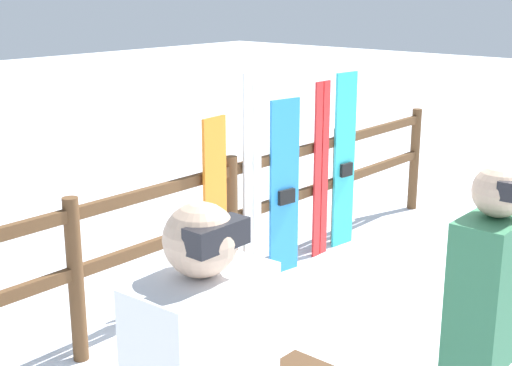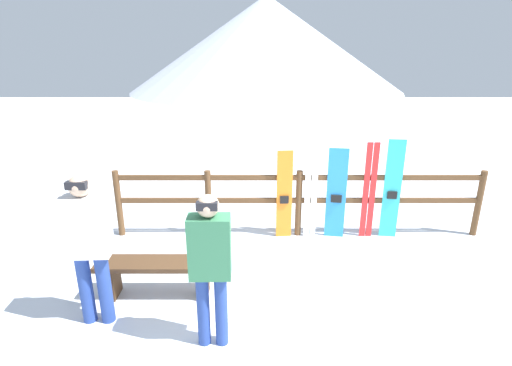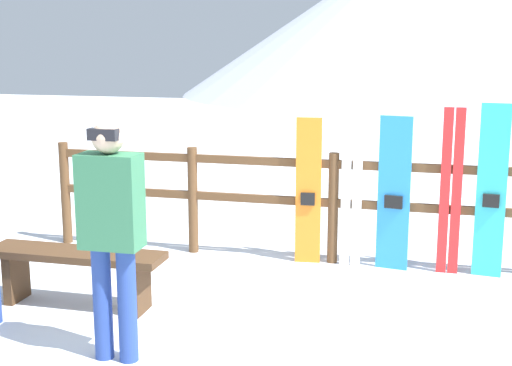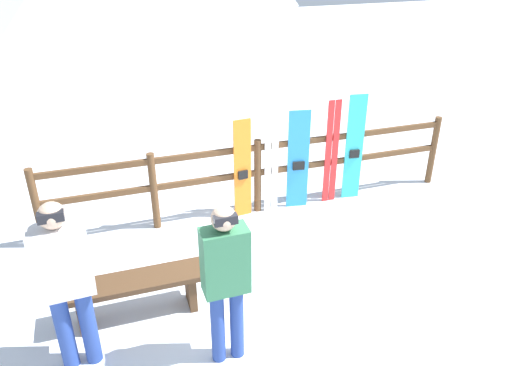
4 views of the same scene
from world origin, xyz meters
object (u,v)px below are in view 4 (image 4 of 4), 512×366
object	(u,v)px
person_white	(65,277)
person_plaid_green	(226,275)
snowboard_blue	(298,161)
snowboard_orange	(242,170)
bench	(136,288)
snowboard_cyan	(354,148)
ski_pair_red	(332,153)
ski_pair_white	(271,156)

from	to	relation	value
person_white	person_plaid_green	bearing A→B (deg)	-15.16
person_plaid_green	snowboard_blue	distance (m)	2.98
snowboard_orange	bench	bearing A→B (deg)	-135.13
snowboard_cyan	person_plaid_green	bearing A→B (deg)	-136.31
bench	snowboard_blue	world-z (taller)	snowboard_blue
ski_pair_red	person_plaid_green	bearing A→B (deg)	-132.02
person_plaid_green	snowboard_orange	distance (m)	2.61
person_white	snowboard_cyan	xyz separation A→B (m)	(3.87, 2.09, -0.20)
bench	snowboard_cyan	bearing A→B (deg)	26.09
person_white	bench	bearing A→B (deg)	39.44
bench	person_plaid_green	world-z (taller)	person_plaid_green
bench	snowboard_cyan	world-z (taller)	snowboard_cyan
bench	person_white	size ratio (longest dim) A/B	0.86
ski_pair_white	snowboard_blue	world-z (taller)	ski_pair_white
person_white	ski_pair_white	bearing A→B (deg)	38.69
person_white	ski_pair_white	world-z (taller)	person_white
snowboard_blue	snowboard_cyan	size ratio (longest dim) A/B	0.92
person_white	snowboard_orange	bearing A→B (deg)	43.54
bench	snowboard_orange	distance (m)	2.32
bench	snowboard_blue	xyz separation A→B (m)	(2.43, 1.61, 0.37)
bench	snowboard_blue	size ratio (longest dim) A/B	1.01
person_plaid_green	snowboard_orange	bearing A→B (deg)	70.12
ski_pair_white	ski_pair_red	xyz separation A→B (m)	(0.91, 0.00, -0.08)
snowboard_orange	person_plaid_green	bearing A→B (deg)	-109.88
snowboard_orange	ski_pair_red	size ratio (longest dim) A/B	0.92
bench	person_white	xyz separation A→B (m)	(-0.58, -0.47, 0.64)
person_white	ski_pair_white	size ratio (longest dim) A/B	1.01
snowboard_blue	bench	bearing A→B (deg)	-146.42
bench	snowboard_cyan	xyz separation A→B (m)	(3.30, 1.61, 0.44)
ski_pair_red	snowboard_cyan	bearing A→B (deg)	-0.54
snowboard_orange	ski_pair_red	xyz separation A→B (m)	(1.32, 0.00, 0.07)
ski_pair_white	snowboard_cyan	size ratio (longest dim) A/B	1.07
snowboard_blue	ski_pair_red	size ratio (longest dim) A/B	0.94
snowboard_orange	snowboard_cyan	xyz separation A→B (m)	(1.68, 0.00, 0.09)
ski_pair_white	snowboard_blue	xyz separation A→B (m)	(0.40, -0.00, -0.13)
snowboard_blue	snowboard_cyan	distance (m)	0.87
ski_pair_red	snowboard_cyan	distance (m)	0.35
snowboard_blue	snowboard_cyan	bearing A→B (deg)	0.01
ski_pair_white	ski_pair_red	world-z (taller)	ski_pair_white
ski_pair_white	snowboard_cyan	bearing A→B (deg)	-0.15
person_white	snowboard_cyan	size ratio (longest dim) A/B	1.07
person_white	snowboard_blue	distance (m)	3.67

